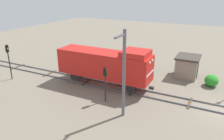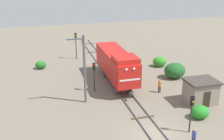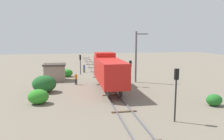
{
  "view_description": "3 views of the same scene",
  "coord_description": "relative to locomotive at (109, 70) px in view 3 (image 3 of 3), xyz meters",
  "views": [
    {
      "loc": [
        -20.87,
        1.27,
        10.77
      ],
      "look_at": [
        0.51,
        12.06,
        1.91
      ],
      "focal_mm": 35.0,
      "sensor_mm": 36.0,
      "label": 1
    },
    {
      "loc": [
        -9.79,
        -20.51,
        14.56
      ],
      "look_at": [
        -1.17,
        10.72,
        2.62
      ],
      "focal_mm": 45.0,
      "sensor_mm": 36.0,
      "label": 2
    },
    {
      "loc": [
        4.63,
        40.44,
        6.95
      ],
      "look_at": [
        -1.23,
        8.27,
        2.04
      ],
      "focal_mm": 35.0,
      "sensor_mm": 36.0,
      "label": 3
    }
  ],
  "objects": [
    {
      "name": "ground_plane",
      "position": [
        0.0,
        -12.68,
        -2.77
      ],
      "size": [
        109.63,
        109.63,
        0.0
      ],
      "primitive_type": "plane",
      "color": "#756B5B"
    },
    {
      "name": "railway_track",
      "position": [
        0.0,
        -12.68,
        -2.7
      ],
      "size": [
        2.4,
        73.09,
        0.16
      ],
      "color": "#595960",
      "rests_on": "ground"
    },
    {
      "name": "locomotive",
      "position": [
        0.0,
        0.0,
        0.0
      ],
      "size": [
        2.9,
        11.6,
        4.6
      ],
      "color": "red",
      "rests_on": "railway_track"
    },
    {
      "name": "traffic_signal_near",
      "position": [
        3.2,
        -13.28,
        -0.19
      ],
      "size": [
        0.32,
        0.34,
        3.69
      ],
      "color": "#262628",
      "rests_on": "ground"
    },
    {
      "name": "traffic_signal_mid",
      "position": [
        -3.4,
        -1.85,
        -0.19
      ],
      "size": [
        0.32,
        0.34,
        3.69
      ],
      "color": "#262628",
      "rests_on": "ground"
    },
    {
      "name": "traffic_signal_far",
      "position": [
        -3.6,
        11.63,
        0.31
      ],
      "size": [
        0.32,
        0.34,
        4.46
      ],
      "color": "#262628",
      "rests_on": "ground"
    },
    {
      "name": "worker_near_track",
      "position": [
        2.4,
        -15.33,
        -1.78
      ],
      "size": [
        0.38,
        0.38,
        1.7
      ],
      "rotation": [
        0.0,
        0.0,
        5.41
      ],
      "color": "#262B38",
      "rests_on": "ground"
    },
    {
      "name": "worker_by_signal",
      "position": [
        4.2,
        -4.38,
        -1.78
      ],
      "size": [
        0.38,
        0.38,
        1.7
      ],
      "rotation": [
        0.0,
        0.0,
        2.83
      ],
      "color": "#262B38",
      "rests_on": "ground"
    },
    {
      "name": "catenary_mast",
      "position": [
        -5.06,
        -4.53,
        1.4
      ],
      "size": [
        1.94,
        0.28,
        7.85
      ],
      "color": "#595960",
      "rests_on": "ground"
    },
    {
      "name": "relay_hut",
      "position": [
        7.5,
        -8.08,
        -1.38
      ],
      "size": [
        3.5,
        2.9,
        2.74
      ],
      "color": "gray",
      "rests_on": "ground"
    },
    {
      "name": "bush_near",
      "position": [
        8.27,
        4.52,
        -1.99
      ],
      "size": [
        2.14,
        1.75,
        1.56
      ],
      "primitive_type": "ellipsoid",
      "color": "#308926",
      "rests_on": "ground"
    },
    {
      "name": "bush_mid",
      "position": [
        -9.54,
        8.36,
        -2.18
      ],
      "size": [
        1.64,
        1.34,
        1.19
      ],
      "primitive_type": "ellipsoid",
      "color": "#236D26",
      "rests_on": "ground"
    },
    {
      "name": "bush_far",
      "position": [
        8.24,
        -0.49,
        -1.69
      ],
      "size": [
        2.99,
        2.45,
        2.17
      ],
      "primitive_type": "ellipsoid",
      "color": "#205926",
      "rests_on": "ground"
    },
    {
      "name": "bush_back",
      "position": [
        5.59,
        -11.22,
        -2.09
      ],
      "size": [
        1.88,
        1.54,
        1.37
      ],
      "primitive_type": "ellipsoid",
      "color": "#258826",
      "rests_on": "ground"
    }
  ]
}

